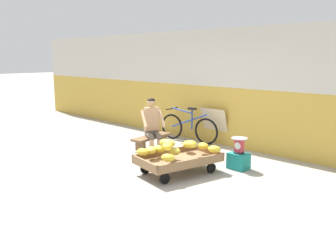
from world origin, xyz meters
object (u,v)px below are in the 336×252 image
object	(u,v)px
weighing_scale	(239,145)
bicycle_near_left	(188,128)
low_bench	(152,139)
plastic_crate	(239,161)
vendor_seated	(152,124)
banana_cart	(178,160)
sign_board	(215,126)

from	to	relation	value
weighing_scale	bicycle_near_left	xyz separation A→B (m)	(-2.12, 1.00, -0.10)
bicycle_near_left	low_bench	bearing A→B (deg)	-102.76
weighing_scale	plastic_crate	bearing A→B (deg)	90.00
bicycle_near_left	plastic_crate	bearing A→B (deg)	-25.23
weighing_scale	vendor_seated	bearing A→B (deg)	-178.42
banana_cart	vendor_seated	world-z (taller)	vendor_seated
vendor_seated	plastic_crate	bearing A→B (deg)	1.61
weighing_scale	bicycle_near_left	distance (m)	2.35
vendor_seated	bicycle_near_left	world-z (taller)	vendor_seated
banana_cart	bicycle_near_left	bearing A→B (deg)	127.14
low_bench	bicycle_near_left	xyz separation A→B (m)	(0.23, 1.02, 0.15)
weighing_scale	sign_board	world-z (taller)	sign_board
banana_cart	low_bench	distance (m)	1.98
low_bench	bicycle_near_left	bearing A→B (deg)	77.24
banana_cart	low_bench	size ratio (longest dim) A/B	1.40
low_bench	vendor_seated	size ratio (longest dim) A/B	0.99
banana_cart	low_bench	xyz separation A→B (m)	(-1.73, 0.96, -0.04)
weighing_scale	sign_board	bearing A→B (deg)	139.81
plastic_crate	weighing_scale	size ratio (longest dim) A/B	1.20
vendor_seated	bicycle_near_left	distance (m)	1.10
low_bench	vendor_seated	bearing A→B (deg)	-30.45
sign_board	vendor_seated	bearing A→B (deg)	-119.14
plastic_crate	weighing_scale	world-z (taller)	weighing_scale
low_bench	plastic_crate	bearing A→B (deg)	0.47
weighing_scale	bicycle_near_left	bearing A→B (deg)	154.75
sign_board	bicycle_near_left	bearing A→B (deg)	-154.36
vendor_seated	sign_board	xyz separation A→B (m)	(0.75, 1.35, -0.14)
banana_cart	low_bench	bearing A→B (deg)	150.95
plastic_crate	weighing_scale	bearing A→B (deg)	-90.00
weighing_scale	sign_board	size ratio (longest dim) A/B	0.35
banana_cart	sign_board	xyz separation A→B (m)	(-0.90, 2.27, 0.19)
low_bench	vendor_seated	world-z (taller)	vendor_seated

